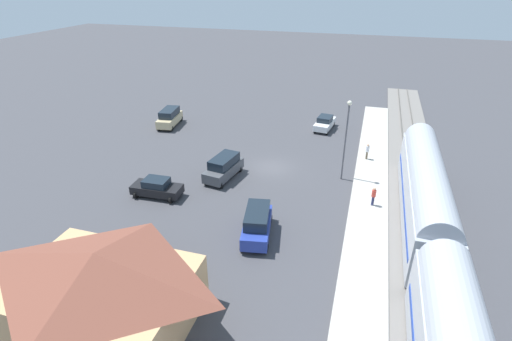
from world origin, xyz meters
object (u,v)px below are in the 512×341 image
object	(u,v)px
pedestrian_waiting_far	(374,195)
suv_charcoal	(224,167)
pedestrian_on_platform	(367,150)
suv_tan	(170,117)
light_pole_near_platform	(346,132)
suv_blue	(257,223)
station_building	(101,287)
sedan_black	(157,188)
sedan_white	(325,123)

from	to	relation	value
pedestrian_waiting_far	suv_charcoal	distance (m)	14.26
suv_charcoal	pedestrian_on_platform	bearing A→B (deg)	-149.49
suv_tan	light_pole_near_platform	world-z (taller)	light_pole_near_platform
suv_blue	station_building	bearing A→B (deg)	60.33
pedestrian_waiting_far	suv_tan	xyz separation A→B (m)	(26.19, -13.08, -0.13)
suv_blue	suv_tan	size ratio (longest dim) A/B	1.01
sedan_black	suv_tan	bearing A→B (deg)	-65.63
sedan_black	light_pole_near_platform	world-z (taller)	light_pole_near_platform
station_building	light_pole_near_platform	bearing A→B (deg)	-117.43
pedestrian_waiting_far	sedan_black	xyz separation A→B (m)	(18.66, 3.55, -0.40)
station_building	sedan_white	distance (m)	35.53
pedestrian_waiting_far	sedan_white	xyz separation A→B (m)	(6.53, -17.63, -0.40)
pedestrian_waiting_far	suv_tan	distance (m)	29.28
sedan_black	suv_tan	world-z (taller)	suv_tan
pedestrian_waiting_far	light_pole_near_platform	size ratio (longest dim) A/B	0.22
station_building	suv_blue	distance (m)	12.04
suv_blue	suv_charcoal	bearing A→B (deg)	-54.38
suv_charcoal	sedan_white	size ratio (longest dim) A/B	1.10
suv_blue	sedan_black	distance (m)	10.77
light_pole_near_platform	pedestrian_waiting_far	bearing A→B (deg)	123.80
pedestrian_waiting_far	sedan_white	distance (m)	18.81
suv_blue	suv_charcoal	distance (m)	10.02
sedan_white	light_pole_near_platform	distance (m)	14.11
suv_tan	sedan_white	xyz separation A→B (m)	(-19.67, -4.56, -0.27)
suv_blue	light_pole_near_platform	xyz separation A→B (m)	(-5.28, -11.19, 3.82)
pedestrian_on_platform	sedan_black	size ratio (longest dim) A/B	0.37
pedestrian_waiting_far	light_pole_near_platform	world-z (taller)	light_pole_near_platform
station_building	suv_blue	world-z (taller)	station_building
suv_tan	suv_charcoal	bearing A→B (deg)	136.13
station_building	sedan_black	bearing A→B (deg)	-71.90
pedestrian_waiting_far	sedan_black	size ratio (longest dim) A/B	0.37
pedestrian_on_platform	pedestrian_waiting_far	distance (m)	9.39
pedestrian_on_platform	pedestrian_waiting_far	bearing A→B (deg)	95.61
pedestrian_on_platform	sedan_black	world-z (taller)	pedestrian_on_platform
suv_tan	light_pole_near_platform	size ratio (longest dim) A/B	0.65
station_building	pedestrian_on_platform	xyz separation A→B (m)	(-13.35, -26.35, -1.32)
pedestrian_on_platform	suv_charcoal	size ratio (longest dim) A/B	0.33
sedan_black	pedestrian_on_platform	bearing A→B (deg)	-144.01
sedan_black	suv_tan	xyz separation A→B (m)	(7.53, -16.62, 0.27)
suv_blue	sedan_white	world-z (taller)	suv_blue
suv_tan	sedan_white	size ratio (longest dim) A/B	1.09
light_pole_near_platform	pedestrian_on_platform	bearing A→B (deg)	-114.26
light_pole_near_platform	sedan_white	bearing A→B (deg)	-75.15
pedestrian_on_platform	suv_tan	bearing A→B (deg)	-8.40
pedestrian_on_platform	suv_charcoal	distance (m)	15.39
pedestrian_on_platform	light_pole_near_platform	distance (m)	6.40
station_building	light_pole_near_platform	distance (m)	24.43
suv_charcoal	suv_tan	bearing A→B (deg)	-43.87
pedestrian_waiting_far	sedan_white	world-z (taller)	pedestrian_waiting_far
sedan_white	sedan_black	bearing A→B (deg)	60.19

